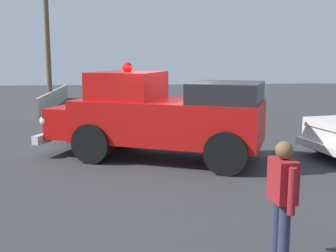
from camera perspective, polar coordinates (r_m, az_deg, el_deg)
name	(u,v)px	position (r m, az deg, el deg)	size (l,w,h in m)	color
ground_plane	(170,157)	(11.44, 0.27, -4.33)	(60.00, 60.00, 0.00)	#333335
vintage_fire_truck	(160,115)	(11.10, -1.15, 1.54)	(4.42, 6.32, 2.59)	black
lawn_chair_near_truck	(107,122)	(13.99, -8.36, 0.58)	(0.68, 0.68, 1.02)	#B7BABF
lawn_chair_by_car	(61,125)	(13.64, -14.52, 0.15)	(0.68, 0.68, 1.02)	#B7BABF
spectator_seated	(109,119)	(13.86, -8.09, 0.96)	(0.65, 0.60, 1.29)	#383842
spectator_standing	(282,195)	(5.66, 15.38, -9.10)	(0.64, 0.28, 1.68)	#2D334C
utility_pole	(47,36)	(22.96, -16.24, 11.82)	(0.61, 1.66, 7.33)	brown
background_fence	(55,98)	(23.89, -15.24, 3.69)	(9.38, 0.12, 0.90)	#A8A393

